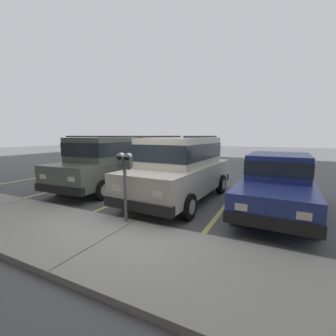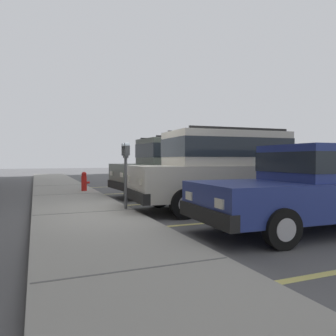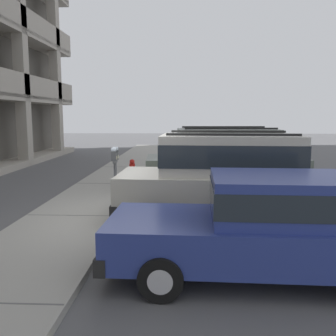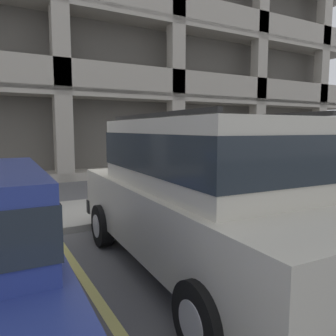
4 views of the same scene
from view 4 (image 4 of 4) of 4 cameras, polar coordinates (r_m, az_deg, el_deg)
ground_plane at (r=6.41m, az=-4.81°, el=-10.49°), size 80.00×80.00×0.10m
sidewalk at (r=7.54m, az=-8.92°, el=-7.03°), size 40.00×2.20×0.12m
parking_stall_lines at (r=6.10m, az=14.46°, el=-11.05°), size 12.41×4.80×0.01m
silver_suv at (r=4.24m, az=5.79°, el=-3.63°), size 2.16×4.85×2.03m
parking_meter_near at (r=6.53m, az=-4.91°, el=1.66°), size 0.35×0.12×1.55m
fire_hydrant at (r=9.84m, az=20.91°, el=-1.75°), size 0.30×0.30×0.70m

